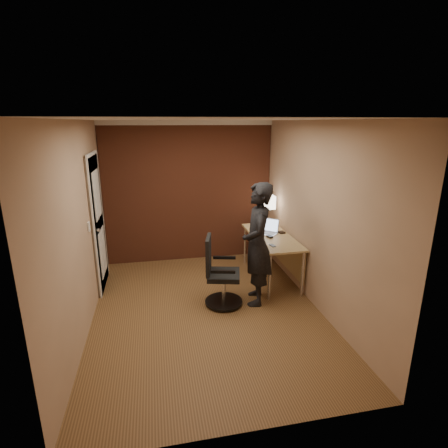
{
  "coord_description": "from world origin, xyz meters",
  "views": [
    {
      "loc": [
        -0.62,
        -4.21,
        2.47
      ],
      "look_at": [
        0.35,
        0.55,
        1.05
      ],
      "focal_mm": 28.0,
      "sensor_mm": 36.0,
      "label": 1
    }
  ],
  "objects_px": {
    "desk_lamp": "(268,202)",
    "laptop": "(267,229)",
    "person": "(257,244)",
    "office_chair": "(219,276)",
    "mouse": "(270,237)",
    "phone": "(272,245)",
    "wallet": "(282,232)",
    "desk": "(276,243)"
  },
  "relations": [
    {
      "from": "wallet",
      "to": "office_chair",
      "type": "xyz_separation_m",
      "value": [
        -1.19,
        -0.79,
        -0.31
      ]
    },
    {
      "from": "desk_lamp",
      "to": "mouse",
      "type": "height_order",
      "value": "desk_lamp"
    },
    {
      "from": "office_chair",
      "to": "person",
      "type": "xyz_separation_m",
      "value": [
        0.53,
        -0.01,
        0.43
      ]
    },
    {
      "from": "desk_lamp",
      "to": "mouse",
      "type": "bearing_deg",
      "value": -104.31
    },
    {
      "from": "desk_lamp",
      "to": "office_chair",
      "type": "relative_size",
      "value": 0.55
    },
    {
      "from": "phone",
      "to": "wallet",
      "type": "height_order",
      "value": "wallet"
    },
    {
      "from": "desk",
      "to": "wallet",
      "type": "bearing_deg",
      "value": 38.21
    },
    {
      "from": "mouse",
      "to": "wallet",
      "type": "bearing_deg",
      "value": 17.3
    },
    {
      "from": "desk",
      "to": "person",
      "type": "distance_m",
      "value": 0.91
    },
    {
      "from": "desk",
      "to": "wallet",
      "type": "xyz_separation_m",
      "value": [
        0.13,
        0.11,
        0.14
      ]
    },
    {
      "from": "desk",
      "to": "person",
      "type": "bearing_deg",
      "value": -126.95
    },
    {
      "from": "laptop",
      "to": "desk_lamp",
      "type": "bearing_deg",
      "value": 72.95
    },
    {
      "from": "desk",
      "to": "desk_lamp",
      "type": "height_order",
      "value": "desk_lamp"
    },
    {
      "from": "phone",
      "to": "office_chair",
      "type": "relative_size",
      "value": 0.12
    },
    {
      "from": "desk_lamp",
      "to": "person",
      "type": "distance_m",
      "value": 1.39
    },
    {
      "from": "phone",
      "to": "desk",
      "type": "bearing_deg",
      "value": 54.43
    },
    {
      "from": "desk_lamp",
      "to": "laptop",
      "type": "xyz_separation_m",
      "value": [
        -0.12,
        -0.39,
        -0.35
      ]
    },
    {
      "from": "phone",
      "to": "wallet",
      "type": "xyz_separation_m",
      "value": [
        0.35,
        0.56,
        0.01
      ]
    },
    {
      "from": "phone",
      "to": "wallet",
      "type": "bearing_deg",
      "value": 47.88
    },
    {
      "from": "desk_lamp",
      "to": "office_chair",
      "type": "distance_m",
      "value": 1.78
    },
    {
      "from": "desk",
      "to": "wallet",
      "type": "height_order",
      "value": "wallet"
    },
    {
      "from": "laptop",
      "to": "mouse",
      "type": "height_order",
      "value": "laptop"
    },
    {
      "from": "laptop",
      "to": "phone",
      "type": "height_order",
      "value": "laptop"
    },
    {
      "from": "desk_lamp",
      "to": "person",
      "type": "height_order",
      "value": "person"
    },
    {
      "from": "laptop",
      "to": "wallet",
      "type": "distance_m",
      "value": 0.24
    },
    {
      "from": "desk",
      "to": "office_chair",
      "type": "relative_size",
      "value": 1.54
    },
    {
      "from": "office_chair",
      "to": "laptop",
      "type": "bearing_deg",
      "value": 41.01
    },
    {
      "from": "mouse",
      "to": "wallet",
      "type": "xyz_separation_m",
      "value": [
        0.27,
        0.2,
        -0.01
      ]
    },
    {
      "from": "desk_lamp",
      "to": "laptop",
      "type": "height_order",
      "value": "desk_lamp"
    },
    {
      "from": "laptop",
      "to": "phone",
      "type": "relative_size",
      "value": 3.64
    },
    {
      "from": "office_chair",
      "to": "desk_lamp",
      "type": "bearing_deg",
      "value": 48.61
    },
    {
      "from": "phone",
      "to": "person",
      "type": "relative_size",
      "value": 0.07
    },
    {
      "from": "laptop",
      "to": "mouse",
      "type": "relative_size",
      "value": 4.19
    },
    {
      "from": "office_chair",
      "to": "desk",
      "type": "bearing_deg",
      "value": 32.88
    },
    {
      "from": "desk_lamp",
      "to": "mouse",
      "type": "distance_m",
      "value": 0.77
    },
    {
      "from": "mouse",
      "to": "office_chair",
      "type": "xyz_separation_m",
      "value": [
        -0.92,
        -0.59,
        -0.32
      ]
    },
    {
      "from": "person",
      "to": "office_chair",
      "type": "bearing_deg",
      "value": -77.92
    },
    {
      "from": "mouse",
      "to": "person",
      "type": "height_order",
      "value": "person"
    },
    {
      "from": "mouse",
      "to": "wallet",
      "type": "distance_m",
      "value": 0.33
    },
    {
      "from": "wallet",
      "to": "person",
      "type": "height_order",
      "value": "person"
    },
    {
      "from": "office_chair",
      "to": "person",
      "type": "relative_size",
      "value": 0.57
    },
    {
      "from": "desk",
      "to": "laptop",
      "type": "height_order",
      "value": "laptop"
    }
  ]
}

